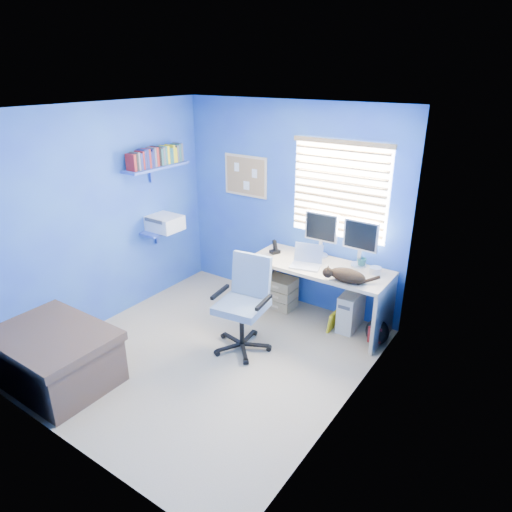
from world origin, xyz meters
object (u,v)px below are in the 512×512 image
Objects in this scene: desk at (318,294)px; tower_pc at (351,310)px; office_chair at (244,315)px; cat at (347,275)px; laptop at (306,258)px.

tower_pc is (0.38, 0.11, -0.14)m from desk.
office_chair is (-0.79, -1.02, 0.15)m from tower_pc.
cat is 0.68m from tower_pc.
laptop is at bearing -156.02° from tower_pc.
cat reaches higher than tower_pc.
tower_pc is at bearing 52.27° from office_chair.
laptop is at bearing 148.86° from cat.
desk is at bearing 65.47° from office_chair.
cat is at bearing -24.04° from laptop.
desk is 4.92× the size of laptop.
office_chair reaches higher than tower_pc.
laptop reaches higher than desk.
cat is 0.87× the size of tower_pc.
office_chair is (-0.85, -0.69, -0.43)m from cat.
office_chair is at bearing -114.53° from desk.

